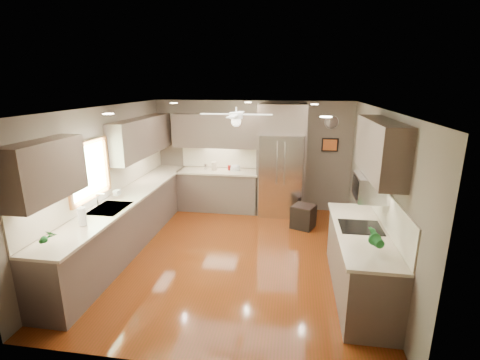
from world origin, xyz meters
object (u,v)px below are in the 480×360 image
(soap_bottle, at_px, (118,192))
(stool, at_px, (303,216))
(canister_d, at_px, (229,168))
(canister_b, at_px, (206,167))
(potted_plant_right, at_px, (374,238))
(bowl, at_px, (235,170))
(refrigerator, at_px, (281,162))
(paper_towel, at_px, (82,216))
(canister_c, at_px, (214,166))
(potted_plant_left, at_px, (47,237))
(microwave, at_px, (371,187))

(soap_bottle, relative_size, stool, 0.35)
(canister_d, bearing_deg, canister_b, -177.64)
(canister_d, xyz_separation_m, potted_plant_right, (2.41, -3.67, 0.12))
(bowl, xyz_separation_m, refrigerator, (1.04, -0.05, 0.22))
(bowl, distance_m, stool, 1.89)
(stool, xyz_separation_m, paper_towel, (-3.14, -2.63, 0.84))
(paper_towel, bearing_deg, stool, 40.01)
(bowl, relative_size, paper_towel, 0.86)
(soap_bottle, distance_m, potted_plant_right, 4.24)
(canister_b, xyz_separation_m, canister_c, (0.21, -0.03, 0.02))
(stool, bearing_deg, bowl, 152.52)
(bowl, bearing_deg, canister_d, 162.70)
(canister_b, bearing_deg, canister_d, 2.36)
(canister_b, height_order, refrigerator, refrigerator)
(canister_d, relative_size, soap_bottle, 0.57)
(refrigerator, distance_m, stool, 1.31)
(canister_d, xyz_separation_m, paper_towel, (-1.44, -3.48, 0.08))
(potted_plant_left, bearing_deg, stool, 46.24)
(potted_plant_left, distance_m, bowl, 4.43)
(paper_towel, bearing_deg, potted_plant_right, -2.82)
(microwave, bearing_deg, potted_plant_left, -161.23)
(canister_b, xyz_separation_m, microwave, (3.06, -2.78, 0.47))
(soap_bottle, relative_size, potted_plant_right, 0.55)
(potted_plant_left, height_order, bowl, potted_plant_left)
(canister_b, relative_size, stool, 0.22)
(bowl, bearing_deg, refrigerator, -2.93)
(stool, relative_size, paper_towel, 2.01)
(canister_c, height_order, microwave, microwave)
(potted_plant_left, bearing_deg, microwave, 18.77)
(canister_c, distance_m, potted_plant_right, 4.56)
(bowl, bearing_deg, microwave, -49.42)
(canister_c, xyz_separation_m, stool, (2.04, -0.80, -0.79))
(potted_plant_left, xyz_separation_m, bowl, (1.62, 4.12, -0.11))
(canister_b, relative_size, potted_plant_left, 0.45)
(soap_bottle, bearing_deg, bowl, 51.90)
(canister_c, bearing_deg, potted_plant_left, -105.40)
(potted_plant_right, bearing_deg, microwave, 83.52)
(soap_bottle, xyz_separation_m, stool, (3.26, 1.38, -0.80))
(canister_c, relative_size, canister_d, 1.82)
(bowl, distance_m, microwave, 3.67)
(potted_plant_left, bearing_deg, canister_c, 74.60)
(canister_b, bearing_deg, bowl, -1.86)
(potted_plant_left, relative_size, potted_plant_right, 0.79)
(canister_c, distance_m, potted_plant_left, 4.27)
(canister_b, height_order, soap_bottle, soap_bottle)
(refrigerator, xyz_separation_m, stool, (0.51, -0.75, -0.95))
(potted_plant_left, height_order, microwave, microwave)
(microwave, bearing_deg, stool, 112.69)
(potted_plant_right, bearing_deg, canister_c, 127.26)
(canister_d, height_order, soap_bottle, soap_bottle)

